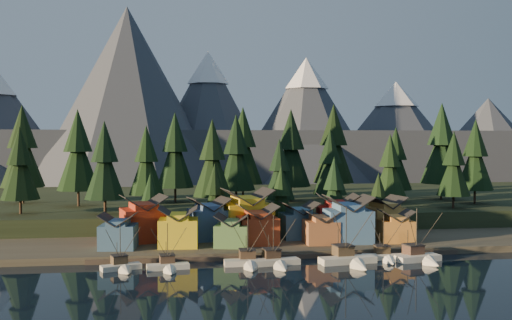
{
  "coord_description": "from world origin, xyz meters",
  "views": [
    {
      "loc": [
        -21.46,
        -103.36,
        25.29
      ],
      "look_at": [
        -2.9,
        30.0,
        20.59
      ],
      "focal_mm": 40.0,
      "sensor_mm": 36.0,
      "label": 1
    }
  ],
  "objects": [
    {
      "name": "boat_4",
      "position": [
        13.41,
        7.82,
        2.35
      ],
      "size": [
        12.44,
        13.25,
        12.91
      ],
      "rotation": [
        0.0,
        0.0,
        0.15
      ],
      "color": "silver",
      "rests_on": "ground"
    },
    {
      "name": "tree_hill_7",
      "position": [
        6.0,
        48.0,
        16.78
      ],
      "size": [
        8.47,
        8.47,
        19.73
      ],
      "color": "#332319",
      "rests_on": "hillside"
    },
    {
      "name": "tree_shore_4",
      "position": [
        31.0,
        40.0,
        9.82
      ],
      "size": [
        6.54,
        6.54,
        15.24
      ],
      "color": "#332319",
      "rests_on": "shore_strip"
    },
    {
      "name": "house_front_2",
      "position": [
        -9.27,
        22.91,
        5.31
      ],
      "size": [
        8.93,
        8.97,
        7.25
      ],
      "rotation": [
        0.0,
        0.0,
        -0.23
      ],
      "color": "#446C3A",
      "rests_on": "shore_strip"
    },
    {
      "name": "tree_hill_11",
      "position": [
        38.0,
        50.0,
        17.53
      ],
      "size": [
        9.05,
        9.05,
        21.09
      ],
      "color": "#332319",
      "rests_on": "hillside"
    },
    {
      "name": "tree_hill_13",
      "position": [
        56.0,
        48.0,
        17.92
      ],
      "size": [
        9.36,
        9.36,
        21.81
      ],
      "color": "#332319",
      "rests_on": "hillside"
    },
    {
      "name": "house_back_3",
      "position": [
        7.82,
        31.38,
        6.1
      ],
      "size": [
        9.31,
        8.46,
        8.76
      ],
      "rotation": [
        0.0,
        0.0,
        0.1
      ],
      "color": "#325977",
      "rests_on": "shore_strip"
    },
    {
      "name": "house_front_1",
      "position": [
        -21.21,
        24.47,
        6.17
      ],
      "size": [
        9.03,
        8.7,
        8.89
      ],
      "rotation": [
        0.0,
        0.0,
        -0.05
      ],
      "color": "yellow",
      "rests_on": "shore_strip"
    },
    {
      "name": "boat_0",
      "position": [
        -32.07,
        8.78,
        1.98
      ],
      "size": [
        8.32,
        8.82,
        10.0
      ],
      "rotation": [
        0.0,
        0.0,
        0.35
      ],
      "color": "beige",
      "rests_on": "ground"
    },
    {
      "name": "house_front_5",
      "position": [
        17.99,
        24.65,
        7.17
      ],
      "size": [
        10.46,
        9.54,
        10.79
      ],
      "rotation": [
        0.0,
        0.0,
        -0.02
      ],
      "color": "#3C6390",
      "rests_on": "shore_strip"
    },
    {
      "name": "hillside",
      "position": [
        0.0,
        90.0,
        3.0
      ],
      "size": [
        420.0,
        100.0,
        6.0
      ],
      "primitive_type": "cube",
      "color": "black",
      "rests_on": "ground"
    },
    {
      "name": "tree_hill_8",
      "position": [
        14.0,
        72.0,
        21.93
      ],
      "size": [
        12.5,
        12.5,
        29.13
      ],
      "color": "#332319",
      "rests_on": "hillside"
    },
    {
      "name": "tree_hill_2",
      "position": [
        -40.0,
        48.0,
        19.32
      ],
      "size": [
        10.46,
        10.46,
        24.36
      ],
      "color": "#332319",
      "rests_on": "hillside"
    },
    {
      "name": "tree_hill_14",
      "position": [
        64.0,
        72.0,
        23.25
      ],
      "size": [
        13.54,
        13.54,
        31.55
      ],
      "color": "#332319",
      "rests_on": "hillside"
    },
    {
      "name": "tree_hill_17",
      "position": [
        68.0,
        58.0,
        20.04
      ],
      "size": [
        11.03,
        11.03,
        25.69
      ],
      "color": "#332319",
      "rests_on": "hillside"
    },
    {
      "name": "tree_hill_16",
      "position": [
        -68.0,
        78.0,
        22.44
      ],
      "size": [
        12.91,
        12.91,
        30.07
      ],
      "color": "#332319",
      "rests_on": "hillside"
    },
    {
      "name": "tree_shore_0",
      "position": [
        -28.0,
        40.0,
        10.09
      ],
      "size": [
        6.76,
        6.76,
        15.74
      ],
      "color": "#332319",
      "rests_on": "shore_strip"
    },
    {
      "name": "tree_hill_0",
      "position": [
        -62.0,
        52.0,
        18.51
      ],
      "size": [
        9.83,
        9.83,
        22.9
      ],
      "color": "#332319",
      "rests_on": "hillside"
    },
    {
      "name": "tree_hill_6",
      "position": [
        -4.0,
        65.0,
        20.79
      ],
      "size": [
        11.62,
        11.62,
        27.06
      ],
      "color": "#332319",
      "rests_on": "hillside"
    },
    {
      "name": "dock",
      "position": [
        0.0,
        16.5,
        0.5
      ],
      "size": [
        80.0,
        4.0,
        1.0
      ],
      "primitive_type": "cube",
      "color": "#483D34",
      "rests_on": "ground"
    },
    {
      "name": "house_back_1",
      "position": [
        -13.92,
        32.9,
        6.71
      ],
      "size": [
        10.67,
        10.75,
        9.93
      ],
      "rotation": [
        0.0,
        0.0,
        0.24
      ],
      "color": "#395688",
      "rests_on": "shore_strip"
    },
    {
      "name": "tree_hill_4",
      "position": [
        -22.0,
        75.0,
        21.33
      ],
      "size": [
        12.04,
        12.04,
        28.04
      ],
      "color": "#332319",
      "rests_on": "hillside"
    },
    {
      "name": "mountain_ridge",
      "position": [
        -4.2,
        213.59,
        26.06
      ],
      "size": [
        560.0,
        190.0,
        90.0
      ],
      "color": "#49505E",
      "rests_on": "ground"
    },
    {
      "name": "tree_hill_3",
      "position": [
        -30.0,
        60.0,
        18.88
      ],
      "size": [
        10.12,
        10.12,
        23.57
      ],
      "color": "#332319",
      "rests_on": "hillside"
    },
    {
      "name": "boat_1",
      "position": [
        -23.17,
        7.85,
        1.9
      ],
      "size": [
        8.71,
        9.29,
        9.96
      ],
      "rotation": [
        0.0,
        0.0,
        0.13
      ],
      "color": "silver",
      "rests_on": "ground"
    },
    {
      "name": "house_front_6",
      "position": [
        29.23,
        23.4,
        5.39
      ],
      "size": [
        8.0,
        7.63,
        7.4
      ],
      "rotation": [
        0.0,
        0.0,
        -0.09
      ],
      "color": "#C27D32",
      "rests_on": "shore_strip"
    },
    {
      "name": "tree_shore_3",
      "position": [
        19.0,
        40.0,
        12.18
      ],
      "size": [
        8.39,
        8.39,
        19.55
      ],
      "color": "#332319",
      "rests_on": "shore_strip"
    },
    {
      "name": "boat_2",
      "position": [
        -7.23,
        8.97,
        2.05
      ],
      "size": [
        9.97,
        10.86,
        11.07
      ],
      "rotation": [
        0.0,
        0.0,
        0.0
      ],
      "color": "beige",
      "rests_on": "ground"
    },
    {
      "name": "house_front_0",
      "position": [
        -34.26,
        23.65,
        5.54
      ],
      "size": [
        8.39,
        8.01,
        7.68
      ],
      "rotation": [
        0.0,
        0.0,
        -0.1
      ],
      "color": "#325476",
      "rests_on": "shore_strip"
    },
    {
      "name": "boat_5",
      "position": [
        21.92,
        10.59,
        1.92
      ],
      "size": [
        9.48,
        10.22,
        10.34
      ],
      "rotation": [
        0.0,
        0.0,
        -0.07
      ],
      "color": "white",
      "rests_on": "ground"
    },
    {
      "name": "house_front_3",
      "position": [
        -3.22,
        25.1,
        6.19
      ],
      "size": [
        9.32,
        8.94,
        8.93
      ],
      "rotation": [
        0.0,
        0.0,
        0.07
      ],
      "color": "#A23619",
      "rests_on": "shore_strip"
    },
    {
      "name": "tree_hill_9",
      "position": [
        22.0,
        55.0,
        18.32
      ],
      "size": [
        9.68,
        9.68,
        22.54
      ],
      "color": "#332319",
      "rests_on": "hillside"
    },
    {
      "name": "tree_hill_15",
      "position": [
        0.0,
        82.0,
        22.56
      ],
      "size": [
        13.0,
        13.0,
        30.29
      ],
      "color": "#332319",
      "rests_on": "hillside"
    },
    {
      "name": "tree_hill_12",
      "position": [
        46.0,
        66.0,
        18.84
      ],
      "size": [
        10.09,
        10.09,
        23.5
      ],
      "color": "#332319",
      "rests_on": "hillside"
    },
    {
      "name": "house_back_0",
      "position": [
        -29.3,
        32.34,
        7.13
      ],
      "size": [
        11.92,
        11.64,
        10.72
      ],
      "rotation": [
        0.0,
        0.0,
        0.26
      ],
      "color": "#9B2C18",
      "rests_on": "shore_strip"
    },
    {
      "name": "shore_strip",
      "position": [
        0.0,
        40.0,
        0.75
      ],
      "size": [
        400.0,
        50.0,
        1.5
      ],
      "primitive_type": "cube",
      "color": "#3B362B",
      "rests_on": "ground"
    },
    {
      "name": "boat_3",
      "position": [
        -1.79,
        8.62,
        2.02
      ],
      "size": [
        10.91,
        11.64,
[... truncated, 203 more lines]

